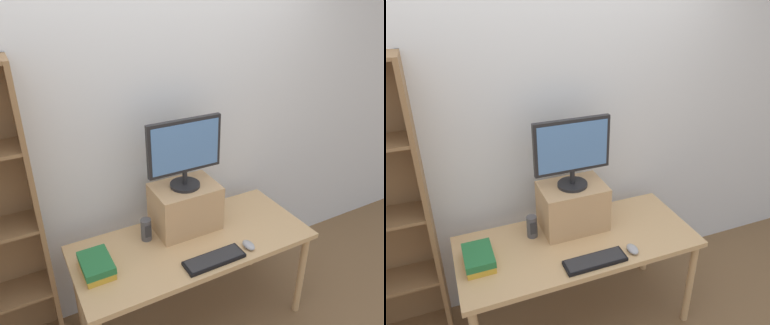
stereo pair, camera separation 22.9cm
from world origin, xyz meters
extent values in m
plane|color=brown|center=(0.00, 0.00, 0.00)|extent=(12.00, 12.00, 0.00)
cube|color=silver|center=(0.00, 0.50, 1.30)|extent=(7.00, 0.08, 2.60)
cube|color=tan|center=(0.00, 0.00, 0.70)|extent=(1.56, 0.68, 0.04)
cylinder|color=tan|center=(0.73, -0.29, 0.34)|extent=(0.05, 0.05, 0.69)
cylinder|color=tan|center=(-0.73, 0.29, 0.34)|extent=(0.05, 0.05, 0.69)
cylinder|color=tan|center=(0.73, 0.29, 0.34)|extent=(0.05, 0.05, 0.69)
cube|color=olive|center=(-0.88, 0.32, 0.96)|extent=(0.03, 0.28, 1.93)
cube|color=tan|center=(0.03, 0.16, 0.88)|extent=(0.43, 0.31, 0.32)
cylinder|color=black|center=(0.03, 0.16, 1.05)|extent=(0.20, 0.20, 0.02)
cylinder|color=black|center=(0.03, 0.16, 1.10)|extent=(0.03, 0.03, 0.09)
cube|color=black|center=(0.03, 0.16, 1.33)|extent=(0.50, 0.04, 0.35)
cube|color=#4C7AB7|center=(0.03, 0.14, 1.33)|extent=(0.46, 0.00, 0.31)
cube|color=black|center=(0.02, -0.24, 0.73)|extent=(0.39, 0.13, 0.02)
cube|color=#28282B|center=(0.02, -0.24, 0.74)|extent=(0.36, 0.11, 0.00)
ellipsoid|color=#99999E|center=(0.28, -0.23, 0.74)|extent=(0.06, 0.10, 0.04)
cube|color=gold|center=(-0.64, 0.01, 0.74)|extent=(0.16, 0.25, 0.04)
cube|color=#236B38|center=(-0.64, 0.01, 0.78)|extent=(0.17, 0.25, 0.04)
cylinder|color=#4C4C51|center=(-0.26, 0.15, 0.80)|extent=(0.07, 0.07, 0.15)
cube|color=#2D2D30|center=(-0.26, 0.12, 0.81)|extent=(0.04, 0.00, 0.09)
camera|label=1|loc=(-0.95, -1.75, 2.26)|focal=35.00mm
camera|label=2|loc=(-0.74, -1.85, 2.26)|focal=35.00mm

